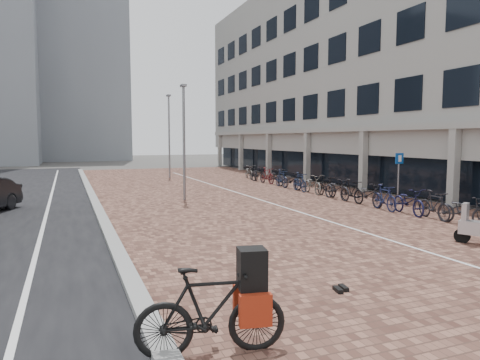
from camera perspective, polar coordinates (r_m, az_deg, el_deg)
ground at (r=11.84m, az=10.88°, el=-8.81°), size 140.00×140.00×0.00m
plaza_brick at (r=23.34m, az=-0.86°, el=-1.71°), size 14.50×42.00×0.04m
street_asphalt at (r=22.03m, az=-28.72°, el=-2.81°), size 8.00×50.00×0.03m
curb at (r=21.88m, az=-18.54°, el=-2.31°), size 0.35×42.00×0.14m
lane_line at (r=21.87m, az=-23.52°, el=-2.60°), size 0.12×44.00×0.00m
parking_line at (r=23.41m, az=-0.40°, el=-1.63°), size 0.10×30.00×0.00m
office_building at (r=32.52m, az=15.46°, el=15.01°), size 8.40×40.00×15.00m
hero_bike at (r=6.04m, az=-3.78°, el=-16.45°), size 2.10×0.94×1.43m
shoes at (r=8.69m, az=13.06°, el=-13.78°), size 0.42×0.37×0.09m
parking_sign at (r=20.60m, az=19.94°, el=1.19°), size 0.47×0.11×2.26m
lamp_near at (r=20.52m, az=-7.29°, el=4.69°), size 0.12×0.12×5.31m
lamp_far at (r=32.70m, az=-9.20°, el=5.52°), size 0.12×0.12×6.03m
bike_row at (r=23.34m, az=9.51°, el=-0.53°), size 1.25×20.45×1.05m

